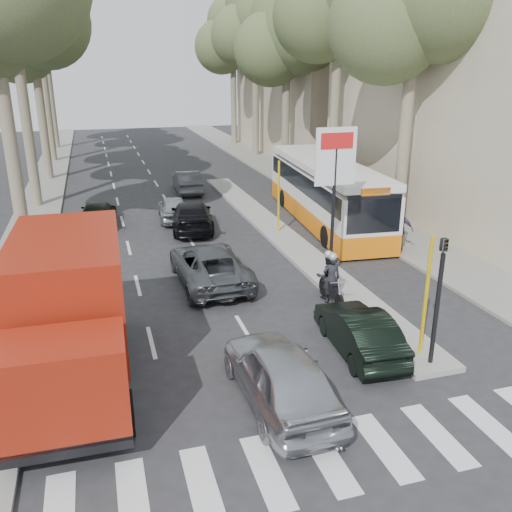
{
  "coord_description": "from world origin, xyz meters",
  "views": [
    {
      "loc": [
        -4.79,
        -12.25,
        7.59
      ],
      "look_at": [
        0.07,
        4.01,
        1.6
      ],
      "focal_mm": 38.0,
      "sensor_mm": 36.0,
      "label": 1
    }
  ],
  "objects_px": {
    "red_truck": "(69,312)",
    "motorcycle": "(329,278)",
    "dark_hatchback": "(359,331)",
    "city_bus": "(325,190)",
    "silver_hatchback": "(280,375)"
  },
  "relations": [
    {
      "from": "dark_hatchback",
      "to": "red_truck",
      "type": "xyz_separation_m",
      "value": [
        -7.52,
        0.68,
        1.28
      ]
    },
    {
      "from": "red_truck",
      "to": "motorcycle",
      "type": "relative_size",
      "value": 3.21
    },
    {
      "from": "city_bus",
      "to": "red_truck",
      "type": "bearing_deg",
      "value": -130.46
    },
    {
      "from": "motorcycle",
      "to": "red_truck",
      "type": "bearing_deg",
      "value": -158.45
    },
    {
      "from": "dark_hatchback",
      "to": "city_bus",
      "type": "height_order",
      "value": "city_bus"
    },
    {
      "from": "silver_hatchback",
      "to": "dark_hatchback",
      "type": "height_order",
      "value": "silver_hatchback"
    },
    {
      "from": "silver_hatchback",
      "to": "motorcycle",
      "type": "distance_m",
      "value": 6.2
    },
    {
      "from": "silver_hatchback",
      "to": "red_truck",
      "type": "xyz_separation_m",
      "value": [
        -4.62,
        2.4,
        1.15
      ]
    },
    {
      "from": "red_truck",
      "to": "city_bus",
      "type": "distance_m",
      "value": 16.8
    },
    {
      "from": "silver_hatchback",
      "to": "motorcycle",
      "type": "xyz_separation_m",
      "value": [
        3.51,
        5.11,
        0.06
      ]
    },
    {
      "from": "silver_hatchback",
      "to": "dark_hatchback",
      "type": "bearing_deg",
      "value": -151.28
    },
    {
      "from": "red_truck",
      "to": "city_bus",
      "type": "bearing_deg",
      "value": 46.31
    },
    {
      "from": "dark_hatchback",
      "to": "city_bus",
      "type": "relative_size",
      "value": 0.32
    },
    {
      "from": "silver_hatchback",
      "to": "motorcycle",
      "type": "height_order",
      "value": "motorcycle"
    },
    {
      "from": "motorcycle",
      "to": "dark_hatchback",
      "type": "bearing_deg",
      "value": -97.13
    }
  ]
}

